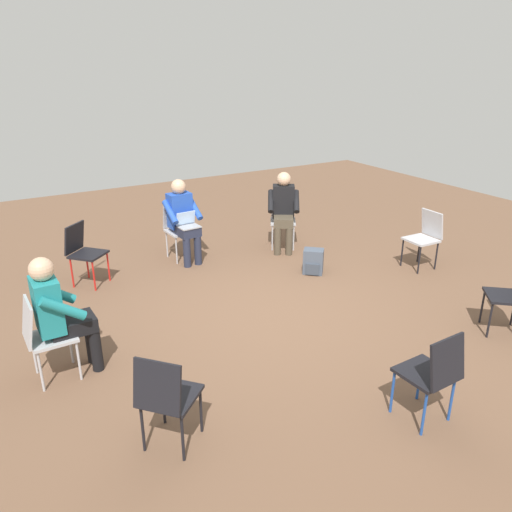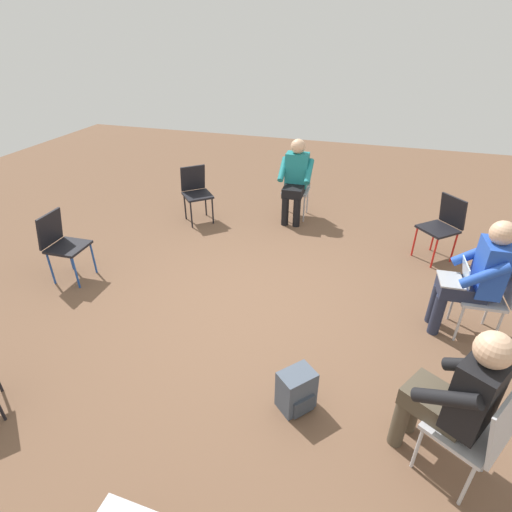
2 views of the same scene
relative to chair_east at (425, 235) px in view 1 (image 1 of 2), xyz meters
The scene contains 12 objects.
ground_plane 2.74m from the chair_east, behind, with size 14.61×14.61×0.00m, color brown.
chair_east is the anchor object (origin of this frame).
chair_south 3.55m from the chair_east, 136.87° to the right, with size 0.41×0.45×0.85m.
chair_north 3.67m from the chair_east, 143.28° to the left, with size 0.43×0.46×0.85m.
chair_west 5.25m from the chair_east, behind, with size 0.45×0.41×0.85m.
chair_southwest 4.87m from the chair_east, 160.57° to the right, with size 0.59×0.58×0.85m.
chair_northeast 2.22m from the chair_east, 125.02° to the left, with size 0.56×0.58×0.85m.
chair_northwest 4.82m from the chair_east, 156.74° to the left, with size 0.58×0.59×0.85m.
person_with_laptop 3.56m from the chair_east, 145.36° to the left, with size 0.51×0.54×1.24m.
person_in_teal 5.08m from the chair_east, behind, with size 0.53×0.50×1.24m.
person_in_black 2.17m from the chair_east, 129.08° to the left, with size 0.62×0.63×1.24m.
backpack_near_laptop_user 1.69m from the chair_east, 157.85° to the left, with size 0.34×0.34×0.36m.
Camera 1 is at (-2.88, -4.54, 2.86)m, focal length 35.00 mm.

